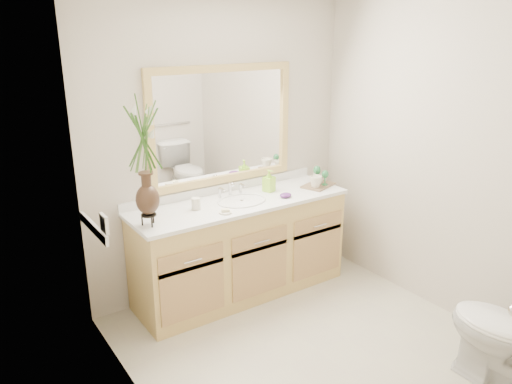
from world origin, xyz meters
TOP-DOWN VIEW (x-y plane):
  - floor at (0.00, 0.00)m, footprint 2.60×2.60m
  - wall_back at (0.00, 1.30)m, footprint 2.40×0.02m
  - wall_left at (-1.20, 0.00)m, footprint 0.02×2.60m
  - wall_right at (1.20, 0.00)m, footprint 0.02×2.60m
  - vanity at (0.00, 1.01)m, footprint 1.80×0.55m
  - counter at (0.00, 1.01)m, footprint 1.84×0.57m
  - sink at (0.00, 1.00)m, footprint 0.38×0.34m
  - mirror at (0.00, 1.28)m, footprint 1.32×0.04m
  - switch_plate at (-1.19, 0.76)m, footprint 0.02×0.12m
  - door at (-0.30, -1.29)m, footprint 0.80×0.03m
  - toilet at (0.70, -0.92)m, footprint 0.42×0.75m
  - flower_vase at (-0.82, 0.93)m, footprint 0.20×0.20m
  - tumbler at (-0.39, 1.04)m, footprint 0.07×0.07m
  - soap_dish at (-0.25, 0.84)m, footprint 0.10×0.10m
  - soap_bottle at (0.33, 1.08)m, footprint 0.10×0.10m
  - purple_dish at (0.35, 0.87)m, footprint 0.13×0.12m
  - tray at (0.78, 0.96)m, footprint 0.35×0.29m
  - mug_left at (0.71, 0.91)m, footprint 0.12×0.11m
  - mug_right at (0.81, 0.98)m, footprint 0.11×0.11m
  - goblet_front at (0.82, 0.92)m, footprint 0.06×0.06m
  - goblet_back at (0.82, 1.03)m, footprint 0.07×0.07m

SIDE VIEW (x-z plane):
  - floor at x=0.00m, z-range 0.00..0.00m
  - toilet at x=0.70m, z-range 0.00..0.74m
  - vanity at x=0.00m, z-range 0.00..0.80m
  - sink at x=0.00m, z-range 0.66..0.89m
  - counter at x=0.00m, z-range 0.80..0.83m
  - tray at x=0.78m, z-range 0.83..0.84m
  - soap_dish at x=-0.25m, z-range 0.82..0.86m
  - purple_dish at x=0.35m, z-range 0.83..0.87m
  - tumbler at x=-0.39m, z-range 0.83..0.92m
  - mug_right at x=0.81m, z-range 0.84..0.94m
  - mug_left at x=0.71m, z-range 0.84..0.95m
  - soap_bottle at x=0.33m, z-range 0.83..1.00m
  - goblet_front at x=0.82m, z-range 0.87..1.00m
  - goblet_back at x=0.82m, z-range 0.87..1.02m
  - switch_plate at x=-1.19m, z-range 0.92..1.04m
  - door at x=-0.30m, z-range 0.00..2.00m
  - wall_back at x=0.00m, z-range 0.00..2.40m
  - wall_left at x=-1.20m, z-range 0.00..2.40m
  - wall_right at x=1.20m, z-range 0.00..2.40m
  - flower_vase at x=-0.82m, z-range 0.97..1.78m
  - mirror at x=0.00m, z-range 0.92..1.89m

